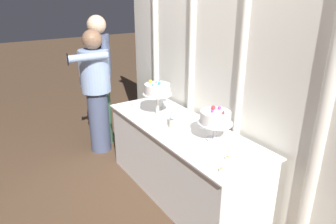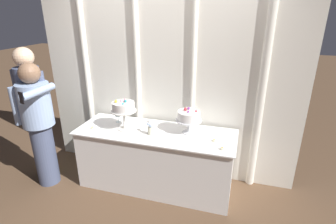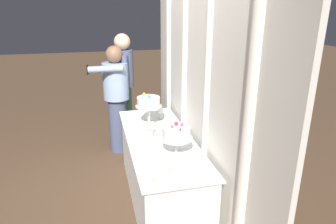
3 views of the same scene
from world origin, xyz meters
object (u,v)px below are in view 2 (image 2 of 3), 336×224
Objects in this scene: cake_display_nearright at (189,117)px; tealight_far_left at (92,128)px; cake_table at (156,159)px; guest_man_dark_suit at (33,108)px; flower_vase at (150,128)px; tealight_near_right at (222,149)px; wine_glass at (118,114)px; tealight_near_left at (214,141)px; guest_man_pink_jacket at (38,122)px; cake_display_nearleft at (124,108)px.

cake_display_nearright is 7.94× the size of tealight_far_left.
guest_man_dark_suit reaches higher than cake_table.
flower_vase is 0.86m from tealight_near_right.
tealight_near_right is (0.43, -0.30, -0.19)m from cake_display_nearright.
flower_vase is (0.51, -0.22, -0.03)m from wine_glass.
tealight_far_left is at bearing -126.89° from wine_glass.
tealight_near_left is 2.10m from guest_man_pink_jacket.
cake_display_nearright is 0.20× the size of guest_man_pink_jacket.
cake_table is 1.22× the size of guest_man_pink_jacket.
guest_man_pink_jacket is (-1.37, -0.34, 0.48)m from cake_table.
cake_display_nearright is 2.11× the size of wine_glass.
tealight_far_left reaches higher than cake_table.
flower_vase is (0.34, -0.04, -0.20)m from cake_display_nearleft.
cake_display_nearright is 0.18× the size of guest_man_dark_suit.
tealight_near_right is at bearing -8.27° from cake_display_nearleft.
flower_vase is at bearing -177.52° from tealight_near_left.
guest_man_pink_jacket is at bearing -169.17° from flower_vase.
tealight_near_right is at bearing -8.69° from flower_vase.
cake_table is 45.55× the size of tealight_near_left.
cake_display_nearright is 7.61× the size of tealight_near_right.
cake_display_nearright is at bearing 145.04° from tealight_near_right.
cake_table is 1.49m from guest_man_pink_jacket.
cake_display_nearleft is 2.25× the size of flower_vase.
tealight_near_left is (1.08, -0.01, -0.26)m from cake_display_nearleft.
wine_glass is 0.56m from flower_vase.
guest_man_dark_suit is at bearing -171.57° from cake_display_nearright.
tealight_far_left is (-0.21, -0.28, -0.10)m from wine_glass.
cake_display_nearright is (0.38, 0.08, 0.58)m from cake_table.
guest_man_pink_jacket is at bearing -162.71° from tealight_far_left.
cake_display_nearright reaches higher than flower_vase.
cake_display_nearleft is 1.28× the size of cake_display_nearright.
tealight_near_left and tealight_near_right have the same top height.
tealight_near_left is 0.02× the size of guest_man_dark_suit.
wine_glass is (-0.55, 0.13, 0.49)m from cake_table.
guest_man_dark_suit is 1.09× the size of guest_man_pink_jacket.
cake_table is 4.84× the size of cake_display_nearleft.
wine_glass is 0.09× the size of guest_man_dark_suit.
tealight_near_left is at bearing -23.00° from cake_display_nearright.
tealight_far_left is at bearing -174.84° from flower_vase.
guest_man_dark_suit is at bearing -172.13° from cake_display_nearleft.
cake_display_nearleft is at bearing 171.73° from tealight_near_right.
tealight_near_left is (1.47, 0.10, 0.00)m from tealight_far_left.
flower_vase is 4.53× the size of tealight_far_left.
cake_table is at bearing 7.53° from guest_man_dark_suit.
cake_display_nearleft reaches higher than cake_table.
cake_table is 0.81m from tealight_near_left.
flower_vase reaches higher than tealight_near_left.
tealight_near_left is 0.03× the size of guest_man_pink_jacket.
tealight_far_left is at bearing -168.44° from cake_display_nearright.
flower_vase is at bearing 10.83° from guest_man_pink_jacket.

